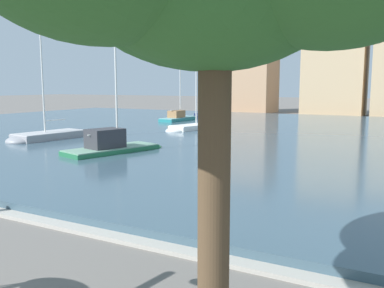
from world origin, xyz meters
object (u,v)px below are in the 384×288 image
sailboat_white (195,128)px  sailboat_grey (44,138)px  sailboat_navy (207,113)px  sailboat_green (116,148)px  sailboat_teal (180,119)px

sailboat_white → sailboat_grey: size_ratio=0.88×
sailboat_navy → sailboat_green: sailboat_green is taller
sailboat_grey → sailboat_white: bearing=61.8°
sailboat_teal → sailboat_white: sailboat_teal is taller
sailboat_white → sailboat_green: (1.88, -13.75, 0.17)m
sailboat_white → sailboat_grey: bearing=-118.2°
sailboat_navy → sailboat_green: size_ratio=0.75×
sailboat_green → sailboat_navy: bearing=105.9°
sailboat_teal → sailboat_green: (7.79, -21.40, 0.04)m
sailboat_white → sailboat_grey: sailboat_grey is taller
sailboat_teal → sailboat_navy: bearing=94.8°
sailboat_teal → sailboat_white: (5.91, -7.64, -0.13)m
sailboat_teal → sailboat_white: size_ratio=1.17×
sailboat_green → sailboat_grey: bearing=167.0°
sailboat_navy → sailboat_white: bearing=-67.5°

